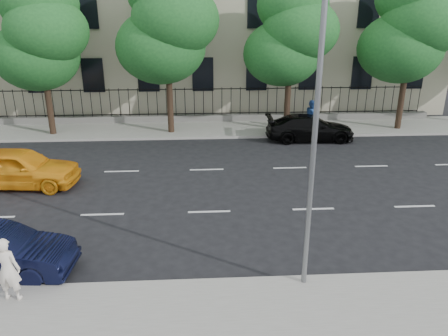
{
  "coord_description": "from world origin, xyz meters",
  "views": [
    {
      "loc": [
        -0.31,
        -12.39,
        7.38
      ],
      "look_at": [
        0.59,
        3.0,
        1.57
      ],
      "focal_mm": 35.0,
      "sensor_mm": 36.0,
      "label": 1
    }
  ],
  "objects_px": {
    "street_light": "(312,100)",
    "woman_near": "(8,269)",
    "black_sedan": "(310,128)",
    "yellow_taxi": "(19,168)"
  },
  "relations": [
    {
      "from": "yellow_taxi",
      "to": "black_sedan",
      "type": "height_order",
      "value": "yellow_taxi"
    },
    {
      "from": "woman_near",
      "to": "black_sedan",
      "type": "bearing_deg",
      "value": -123.99
    },
    {
      "from": "street_light",
      "to": "yellow_taxi",
      "type": "relative_size",
      "value": 1.62
    },
    {
      "from": "street_light",
      "to": "black_sedan",
      "type": "bearing_deg",
      "value": 75.1
    },
    {
      "from": "yellow_taxi",
      "to": "woman_near",
      "type": "relative_size",
      "value": 2.8
    },
    {
      "from": "black_sedan",
      "to": "woman_near",
      "type": "height_order",
      "value": "woman_near"
    },
    {
      "from": "street_light",
      "to": "woman_near",
      "type": "xyz_separation_m",
      "value": [
        -7.77,
        -0.81,
        -4.11
      ]
    },
    {
      "from": "street_light",
      "to": "woman_near",
      "type": "relative_size",
      "value": 4.55
    },
    {
      "from": "street_light",
      "to": "woman_near",
      "type": "distance_m",
      "value": 8.83
    },
    {
      "from": "yellow_taxi",
      "to": "woman_near",
      "type": "bearing_deg",
      "value": -155.88
    }
  ]
}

